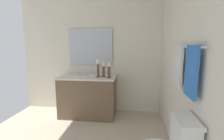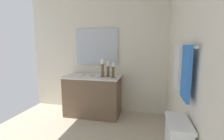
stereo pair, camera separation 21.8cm
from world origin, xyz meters
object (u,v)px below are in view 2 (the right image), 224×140
Objects in this scene: vanity_cabinet at (93,95)px; mirror at (97,47)px; towel_bar at (185,47)px; towel_near_vanity at (178,67)px; candle_holder_tall at (113,70)px; towel_center at (186,73)px; sink_basin at (93,78)px; candle_holder_mid at (103,67)px; candle_holder_short at (108,68)px.

mirror reaches higher than vanity_cabinet.
towel_bar is 0.30m from towel_near_vanity.
towel_center reaches higher than candle_holder_tall.
sink_basin is 0.32m from candle_holder_mid.
sink_basin is at bearing -100.21° from candle_holder_tall.
candle_holder_mid is (0.06, 0.22, 0.22)m from sink_basin.
towel_near_vanity is (1.05, 1.06, 0.19)m from candle_holder_short.
towel_near_vanity is 0.41m from towel_center.
towel_bar is at bearing 44.06° from candle_holder_mid.
towel_bar is at bearing 40.52° from candle_holder_short.
towel_center reaches higher than sink_basin.
candle_holder_short is 0.61× the size of towel_near_vanity.
candle_holder_tall is 0.13m from candle_holder_short.
sink_basin is at bearing -127.72° from towel_near_vanity.
mirror reaches higher than towel_near_vanity.
sink_basin is 0.49× the size of towel_bar.
candle_holder_tall is (0.08, 0.43, 0.19)m from sink_basin.
vanity_cabinet is at bearing -100.19° from candle_holder_tall.
sink_basin is (0.00, 0.00, 0.36)m from vanity_cabinet.
towel_near_vanity is (1.06, 1.37, 0.75)m from vanity_cabinet.
mirror is (-0.28, 0.00, 0.96)m from vanity_cabinet.
mirror is 1.08× the size of towel_bar.
candle_holder_mid is 0.71× the size of towel_center.
towel_near_vanity is at bearing 45.17° from candle_holder_short.
towel_center reaches higher than vanity_cabinet.
mirror is 0.59m from candle_holder_short.
mirror is 2.08m from towel_bar.
candle_holder_short is 0.11m from candle_holder_mid.
candle_holder_tall is 0.83× the size of candle_holder_mid.
vanity_cabinet is at bearing -137.05° from towel_center.
candle_holder_short is (0.29, 0.32, -0.41)m from mirror.
mirror reaches higher than candle_holder_mid.
candle_holder_mid is at bearing -63.12° from candle_holder_short.
vanity_cabinet is 0.62m from candle_holder_mid.
mirror reaches higher than candle_holder_tall.
vanity_cabinet is 3.94× the size of candle_holder_tall.
towel_center is at bearing -4.97° from towel_bar.
towel_bar is 1.74× the size of towel_center.
candle_holder_tall is (0.08, 0.43, 0.54)m from vanity_cabinet.
vanity_cabinet is 2.26× the size of towel_near_vanity.
mirror is 1.87× the size of towel_center.
towel_center is (1.75, 1.37, -0.21)m from mirror.
vanity_cabinet is 2.12m from towel_bar.
candle_holder_mid is 0.41× the size of towel_bar.
towel_center is at bearing 42.95° from vanity_cabinet.
towel_center is (1.42, 1.15, 0.17)m from candle_holder_mid.
vanity_cabinet is 3.26× the size of candle_holder_mid.
mirror is 1.83× the size of towel_near_vanity.
towel_center is (1.47, 1.37, 0.75)m from vanity_cabinet.
vanity_cabinet is 1.23× the size of mirror.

